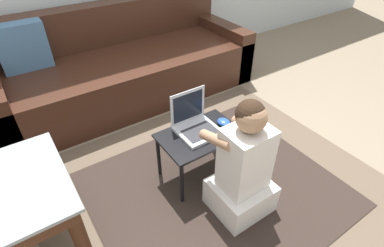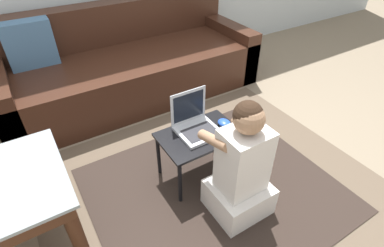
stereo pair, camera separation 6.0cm
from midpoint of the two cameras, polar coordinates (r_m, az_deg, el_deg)
ground_plane at (r=1.99m, az=2.48°, el=-11.58°), size 16.00×16.00×0.00m
area_rug at (r=1.96m, az=5.12°, el=-12.52°), size 2.04×1.81×0.01m
couch at (r=2.85m, az=-11.33°, el=10.74°), size 2.24×0.90×0.77m
laptop_desk at (r=1.86m, az=2.36°, el=-3.17°), size 0.50×0.33×0.34m
laptop at (r=1.84m, az=1.65°, el=-0.32°), size 0.25×0.23×0.24m
computer_mouse at (r=1.91m, az=7.04°, el=0.09°), size 0.08×0.09×0.04m
person_seated at (r=1.67m, az=10.39°, el=-8.77°), size 0.32×0.39×0.75m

